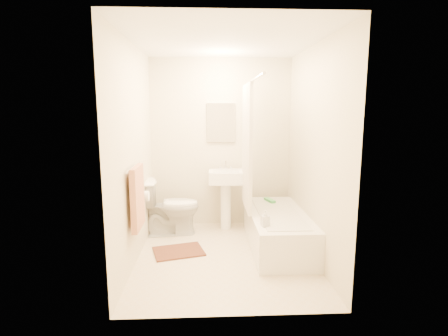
{
  "coord_description": "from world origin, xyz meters",
  "views": [
    {
      "loc": [
        -0.19,
        -3.83,
        1.69
      ],
      "look_at": [
        0.0,
        0.25,
        1.0
      ],
      "focal_mm": 28.0,
      "sensor_mm": 36.0,
      "label": 1
    }
  ],
  "objects_px": {
    "sink": "(226,197)",
    "soap_bottle": "(265,218)",
    "bathtub": "(277,230)",
    "bath_mat": "(179,251)",
    "toilet": "(171,207)"
  },
  "relations": [
    {
      "from": "sink",
      "to": "soap_bottle",
      "type": "bearing_deg",
      "value": -71.28
    },
    {
      "from": "bathtub",
      "to": "sink",
      "type": "bearing_deg",
      "value": 131.28
    },
    {
      "from": "soap_bottle",
      "to": "sink",
      "type": "bearing_deg",
      "value": 107.2
    },
    {
      "from": "bath_mat",
      "to": "sink",
      "type": "bearing_deg",
      "value": 53.03
    },
    {
      "from": "bathtub",
      "to": "soap_bottle",
      "type": "height_order",
      "value": "soap_bottle"
    },
    {
      "from": "bath_mat",
      "to": "bathtub",
      "type": "bearing_deg",
      "value": 5.8
    },
    {
      "from": "toilet",
      "to": "bathtub",
      "type": "distance_m",
      "value": 1.47
    },
    {
      "from": "bathtub",
      "to": "bath_mat",
      "type": "xyz_separation_m",
      "value": [
        -1.21,
        -0.12,
        -0.21
      ]
    },
    {
      "from": "bathtub",
      "to": "bath_mat",
      "type": "height_order",
      "value": "bathtub"
    },
    {
      "from": "toilet",
      "to": "bathtub",
      "type": "relative_size",
      "value": 0.5
    },
    {
      "from": "sink",
      "to": "bathtub",
      "type": "distance_m",
      "value": 0.94
    },
    {
      "from": "bathtub",
      "to": "bath_mat",
      "type": "bearing_deg",
      "value": -174.2
    },
    {
      "from": "bathtub",
      "to": "soap_bottle",
      "type": "distance_m",
      "value": 0.63
    },
    {
      "from": "soap_bottle",
      "to": "bathtub",
      "type": "bearing_deg",
      "value": 64.16
    },
    {
      "from": "toilet",
      "to": "bathtub",
      "type": "bearing_deg",
      "value": -116.9
    }
  ]
}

